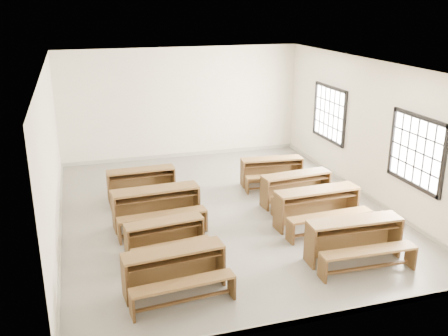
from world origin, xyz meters
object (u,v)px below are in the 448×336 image
object	(u,v)px
desk_set_2	(157,205)
desk_set_3	(142,182)
desk_set_0	(175,268)
desk_set_1	(165,235)
desk_set_4	(355,237)
desk_set_7	(272,170)
desk_set_6	(297,187)
desk_set_5	(318,205)

from	to	relation	value
desk_set_2	desk_set_3	distance (m)	1.61
desk_set_0	desk_set_1	size ratio (longest dim) A/B	1.12
desk_set_3	desk_set_4	size ratio (longest dim) A/B	0.91
desk_set_0	desk_set_7	bearing A→B (deg)	46.10
desk_set_3	desk_set_7	xyz separation A→B (m)	(3.26, -0.06, -0.01)
desk_set_1	desk_set_3	distance (m)	2.86
desk_set_0	desk_set_3	xyz separation A→B (m)	(0.05, 4.15, -0.01)
desk_set_7	desk_set_2	bearing A→B (deg)	-148.45
desk_set_3	desk_set_2	bearing A→B (deg)	-87.96
desk_set_6	desk_set_2	bearing A→B (deg)	178.61
desk_set_1	desk_set_3	xyz separation A→B (m)	(-0.03, 2.86, 0.03)
desk_set_0	desk_set_6	world-z (taller)	same
desk_set_1	desk_set_6	xyz separation A→B (m)	(3.30, 1.47, 0.05)
desk_set_4	desk_set_6	world-z (taller)	desk_set_4
desk_set_2	desk_set_4	distance (m)	3.99
desk_set_0	desk_set_4	world-z (taller)	desk_set_4
desk_set_1	desk_set_2	world-z (taller)	desk_set_2
desk_set_0	desk_set_2	bearing A→B (deg)	81.85
desk_set_7	desk_set_1	bearing A→B (deg)	-133.48
desk_set_2	desk_set_6	size ratio (longest dim) A/B	1.08
desk_set_1	desk_set_6	bearing A→B (deg)	17.74
desk_set_2	desk_set_7	size ratio (longest dim) A/B	1.13
desk_set_4	desk_set_6	bearing A→B (deg)	89.85
desk_set_2	desk_set_7	world-z (taller)	desk_set_2
desk_set_2	desk_set_4	size ratio (longest dim) A/B	1.04
desk_set_0	desk_set_7	distance (m)	5.27
desk_set_0	desk_set_5	xyz separation A→B (m)	(3.30, 1.57, 0.04)
desk_set_4	desk_set_6	xyz separation A→B (m)	(0.10, 2.68, -0.03)
desk_set_2	desk_set_3	world-z (taller)	desk_set_2
desk_set_4	desk_set_3	bearing A→B (deg)	130.46
desk_set_5	desk_set_6	distance (m)	1.19
desk_set_2	desk_set_7	distance (m)	3.53
desk_set_5	desk_set_6	size ratio (longest dim) A/B	1.07
desk_set_5	desk_set_6	world-z (taller)	desk_set_5
desk_set_2	desk_set_4	world-z (taller)	desk_set_2
desk_set_3	desk_set_6	size ratio (longest dim) A/B	0.94
desk_set_2	desk_set_5	world-z (taller)	desk_set_2
desk_set_1	desk_set_7	bearing A→B (deg)	34.61
desk_set_3	desk_set_5	world-z (taller)	desk_set_5
desk_set_0	desk_set_6	size ratio (longest dim) A/B	1.00
desk_set_0	desk_set_2	xyz separation A→B (m)	(0.14, 2.55, 0.04)
desk_set_6	desk_set_5	bearing A→B (deg)	-98.88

